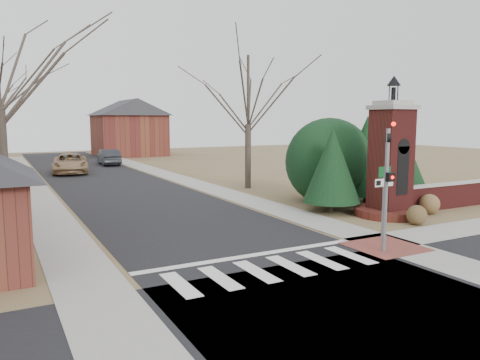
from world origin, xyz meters
TOP-DOWN VIEW (x-y plane):
  - ground at (0.00, 0.00)m, footprint 120.00×120.00m
  - main_street at (0.00, 22.00)m, footprint 8.00×70.00m
  - cross_street at (0.00, -3.00)m, footprint 120.00×8.00m
  - crosswalk_zone at (0.00, 0.80)m, footprint 8.00×2.20m
  - stop_bar at (0.00, 2.30)m, footprint 8.00×0.35m
  - sidewalk_right_main at (5.20, 22.00)m, footprint 2.00×60.00m
  - sidewalk_left at (-5.20, 22.00)m, footprint 2.00×60.00m
  - curb_apron at (4.80, 1.00)m, footprint 2.40×2.40m
  - traffic_signal_pole at (4.30, 0.57)m, footprint 0.28×0.41m
  - sign_post at (5.59, 1.99)m, footprint 0.90×0.07m
  - brick_gate_monument at (9.00, 4.99)m, footprint 3.20×3.20m
  - brick_garden_wall at (13.50, 5.00)m, footprint 7.50×0.50m
  - house_distant_right at (7.99, 47.99)m, footprint 8.80×8.80m
  - evergreen_near at (7.20, 7.00)m, footprint 2.80×2.80m
  - evergreen_mid at (10.50, 8.20)m, footprint 3.40×3.40m
  - evergreen_far at (12.50, 7.20)m, footprint 2.40×2.40m
  - evergreen_mass at (9.00, 9.50)m, footprint 4.80×4.80m
  - bare_tree_3 at (7.50, 16.00)m, footprint 7.00×7.00m
  - pickup_truck at (-1.60, 30.51)m, footprint 3.64×6.36m
  - distant_car at (2.86, 36.34)m, footprint 1.83×4.81m
  - dry_shrub_left at (8.60, 3.00)m, footprint 0.86×0.86m
  - dry_shrub_right at (11.00, 4.37)m, footprint 0.97×0.97m

SIDE VIEW (x-z plane):
  - ground at x=0.00m, z-range 0.00..0.00m
  - main_street at x=0.00m, z-range 0.00..0.01m
  - cross_street at x=0.00m, z-range 0.00..0.01m
  - crosswalk_zone at x=0.00m, z-range 0.00..0.02m
  - stop_bar at x=0.00m, z-range 0.00..0.02m
  - sidewalk_right_main at x=5.20m, z-range 0.00..0.02m
  - sidewalk_left at x=-5.20m, z-range 0.00..0.02m
  - curb_apron at x=4.80m, z-range 0.00..0.02m
  - dry_shrub_left at x=8.60m, z-range 0.00..0.86m
  - dry_shrub_right at x=11.00m, z-range 0.00..0.97m
  - brick_garden_wall at x=13.50m, z-range 0.01..1.31m
  - distant_car at x=2.86m, z-range 0.00..1.57m
  - pickup_truck at x=-1.60m, z-range 0.00..1.67m
  - evergreen_far at x=12.50m, z-range 0.25..3.55m
  - sign_post at x=5.59m, z-range 0.57..3.32m
  - brick_gate_monument at x=9.00m, z-range -1.07..5.40m
  - evergreen_near at x=7.20m, z-range 0.25..4.35m
  - evergreen_mass at x=9.00m, z-range 0.00..4.80m
  - traffic_signal_pole at x=4.30m, z-range 0.34..4.84m
  - evergreen_mid at x=10.50m, z-range 0.25..4.95m
  - house_distant_right at x=7.99m, z-range 0.00..7.30m
  - bare_tree_3 at x=7.50m, z-range 1.84..11.54m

